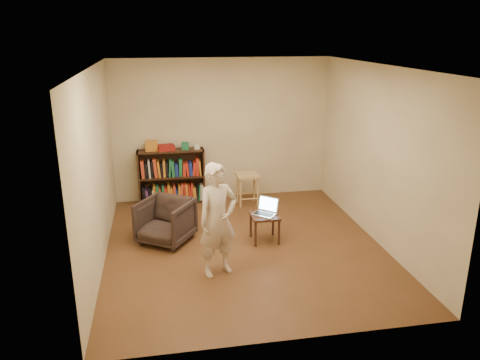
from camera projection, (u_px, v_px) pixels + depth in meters
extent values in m
plane|color=#4F3219|center=(244.00, 246.00, 6.93)|extent=(4.50, 4.50, 0.00)
plane|color=white|center=(245.00, 67.00, 6.14)|extent=(4.50, 4.50, 0.00)
plane|color=beige|center=(222.00, 130.00, 8.65)|extent=(4.00, 0.00, 4.00)
plane|color=beige|center=(97.00, 169.00, 6.20)|extent=(0.00, 4.50, 4.50)
plane|color=beige|center=(378.00, 155.00, 6.87)|extent=(0.00, 4.50, 4.50)
cube|color=black|center=(139.00, 178.00, 8.47)|extent=(0.03, 0.30, 1.00)
cube|color=black|center=(203.00, 175.00, 8.67)|extent=(0.03, 0.30, 1.00)
cube|color=black|center=(171.00, 174.00, 8.70)|extent=(1.20, 0.02, 1.00)
cube|color=black|center=(173.00, 201.00, 8.72)|extent=(1.20, 0.30, 0.03)
cube|color=black|center=(172.00, 176.00, 8.57)|extent=(1.14, 0.30, 0.03)
cube|color=black|center=(170.00, 151.00, 8.42)|extent=(1.20, 0.30, 0.03)
cube|color=#C37822|center=(152.00, 146.00, 8.34)|extent=(0.22, 0.16, 0.18)
cube|color=maroon|center=(166.00, 148.00, 8.37)|extent=(0.33, 0.27, 0.10)
cube|color=#1B663E|center=(185.00, 146.00, 8.43)|extent=(0.14, 0.14, 0.13)
cube|color=beige|center=(197.00, 147.00, 8.48)|extent=(0.11, 0.11, 0.08)
cube|color=tan|center=(248.00, 175.00, 8.44)|extent=(0.40, 0.40, 0.04)
cylinder|color=tan|center=(241.00, 194.00, 8.35)|extent=(0.04, 0.04, 0.54)
cylinder|color=tan|center=(258.00, 193.00, 8.40)|extent=(0.04, 0.04, 0.54)
cylinder|color=tan|center=(237.00, 188.00, 8.65)|extent=(0.04, 0.04, 0.54)
cylinder|color=tan|center=(254.00, 187.00, 8.70)|extent=(0.04, 0.04, 0.54)
imported|color=#302520|center=(166.00, 221.00, 6.99)|extent=(0.99, 1.00, 0.66)
cube|color=black|center=(265.00, 216.00, 7.00)|extent=(0.41, 0.41, 0.04)
cylinder|color=black|center=(255.00, 235.00, 6.87)|extent=(0.04, 0.04, 0.38)
cylinder|color=black|center=(279.00, 233.00, 6.93)|extent=(0.04, 0.04, 0.38)
cylinder|color=black|center=(251.00, 225.00, 7.20)|extent=(0.04, 0.04, 0.38)
cylinder|color=black|center=(273.00, 223.00, 7.26)|extent=(0.04, 0.04, 0.38)
cube|color=#B7B8BC|center=(264.00, 214.00, 6.99)|extent=(0.40, 0.39, 0.02)
cube|color=black|center=(264.00, 214.00, 6.99)|extent=(0.29, 0.28, 0.00)
cube|color=#B7B8BC|center=(268.00, 204.00, 7.07)|extent=(0.29, 0.26, 0.23)
cube|color=#A1C3E2|center=(268.00, 204.00, 7.07)|extent=(0.25, 0.23, 0.19)
imported|color=beige|center=(218.00, 220.00, 5.95)|extent=(0.64, 0.54, 1.50)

